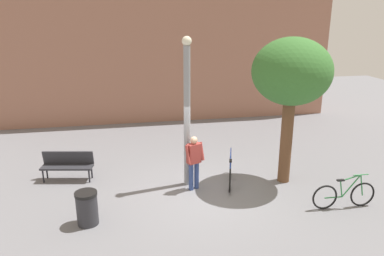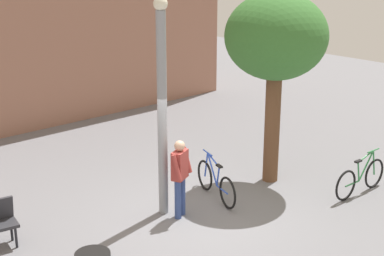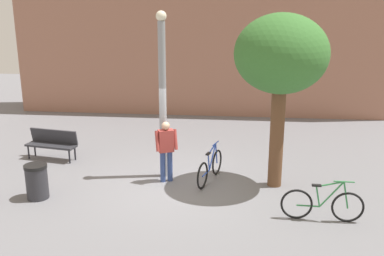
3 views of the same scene
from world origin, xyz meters
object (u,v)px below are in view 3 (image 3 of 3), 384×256
at_px(lamppost, 163,93).
at_px(person_by_lamppost, 166,147).
at_px(bicycle_blue, 210,167).
at_px(plaza_tree, 281,56).
at_px(park_bench, 52,142).
at_px(trash_bin, 37,181).
at_px(bicycle_green, 322,205).

height_order(lamppost, person_by_lamppost, lamppost).
bearing_deg(bicycle_blue, plaza_tree, -3.98).
bearing_deg(plaza_tree, park_bench, 168.22).
distance_m(person_by_lamppost, trash_bin, 3.36).
relative_size(lamppost, person_by_lamppost, 2.69).
bearing_deg(lamppost, park_bench, 164.06).
relative_size(bicycle_green, trash_bin, 2.07).
relative_size(plaza_tree, bicycle_green, 2.47).
bearing_deg(trash_bin, person_by_lamppost, 25.05).
bearing_deg(bicycle_blue, trash_bin, -159.60).
relative_size(bicycle_blue, bicycle_green, 0.96).
distance_m(park_bench, bicycle_blue, 5.14).
xyz_separation_m(lamppost, plaza_tree, (3.03, -0.35, 1.03)).
xyz_separation_m(bicycle_blue, bicycle_green, (2.62, -2.02, 0.00)).
bearing_deg(park_bench, trash_bin, -74.26).
bearing_deg(bicycle_green, park_bench, 156.51).
distance_m(park_bench, bicycle_green, 8.28).
distance_m(person_by_lamppost, park_bench, 4.08).
xyz_separation_m(lamppost, park_bench, (-3.67, 1.05, -1.83)).
bearing_deg(person_by_lamppost, plaza_tree, 0.61).
height_order(park_bench, bicycle_blue, bicycle_blue).
distance_m(person_by_lamppost, plaza_tree, 3.79).
relative_size(lamppost, park_bench, 2.71).
bearing_deg(bicycle_blue, park_bench, 165.60).
bearing_deg(park_bench, person_by_lamppost, -20.59).
distance_m(lamppost, park_bench, 4.23).
bearing_deg(park_bench, bicycle_blue, -14.40).
xyz_separation_m(lamppost, person_by_lamppost, (0.14, -0.38, -1.41)).
relative_size(park_bench, bicycle_blue, 0.95).
height_order(person_by_lamppost, park_bench, person_by_lamppost).
height_order(plaza_tree, bicycle_green, plaza_tree).
bearing_deg(bicycle_green, lamppost, 150.16).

